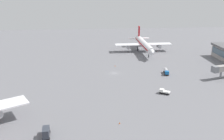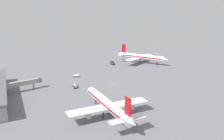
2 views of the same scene
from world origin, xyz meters
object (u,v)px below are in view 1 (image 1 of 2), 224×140
(fuel_truck, at_px, (166,71))
(catering_truck, at_px, (46,132))
(pushback_tractor, at_px, (164,92))
(safety_cone_near_gate, at_px, (120,123))
(airplane_taxiing, at_px, (144,44))
(safety_cone_mid_apron, at_px, (115,66))

(fuel_truck, distance_m, catering_truck, 74.89)
(pushback_tractor, bearing_deg, catering_truck, 64.45)
(fuel_truck, relative_size, catering_truck, 1.13)
(fuel_truck, height_order, safety_cone_near_gate, fuel_truck)
(airplane_taxiing, xyz_separation_m, catering_truck, (-99.55, 51.31, -3.75))
(catering_truck, distance_m, safety_cone_mid_apron, 73.86)
(safety_cone_mid_apron, bearing_deg, fuel_truck, -121.83)
(pushback_tractor, relative_size, safety_cone_mid_apron, 7.89)
(pushback_tractor, relative_size, catering_truck, 0.82)
(safety_cone_mid_apron, bearing_deg, pushback_tractor, -157.46)
(pushback_tractor, height_order, safety_cone_mid_apron, pushback_tractor)
(pushback_tractor, height_order, catering_truck, catering_truck)
(fuel_truck, xyz_separation_m, safety_cone_mid_apron, (15.49, 24.96, -1.09))
(pushback_tractor, bearing_deg, fuel_truck, -76.54)
(pushback_tractor, bearing_deg, safety_cone_near_gate, 78.53)
(safety_cone_near_gate, relative_size, safety_cone_mid_apron, 1.00)
(pushback_tractor, height_order, fuel_truck, fuel_truck)
(pushback_tractor, distance_m, catering_truck, 52.94)
(airplane_taxiing, xyz_separation_m, pushback_tractor, (-71.33, 6.52, -4.47))
(airplane_taxiing, xyz_separation_m, fuel_truck, (-46.78, -1.82, -4.05))
(pushback_tractor, distance_m, safety_cone_near_gate, 31.51)
(catering_truck, height_order, safety_cone_near_gate, catering_truck)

